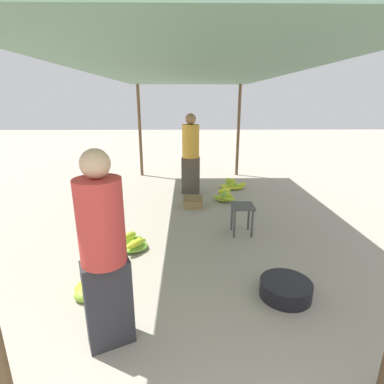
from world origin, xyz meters
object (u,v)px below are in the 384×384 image
Objects in this scene: crate_near at (193,202)px; banana_pile_right_1 at (225,196)px; shopper_walking_mid at (191,153)px; banana_pile_left_1 at (134,243)px; banana_pile_right_0 at (232,184)px; vendor_foreground at (104,251)px; banana_pile_left_0 at (97,285)px; stool at (242,211)px; basin_black at (286,289)px.

banana_pile_right_1 is at bearing 25.23° from crate_near.
crate_near is 1.22m from shopper_walking_mid.
banana_pile_left_1 is 0.83× the size of banana_pile_right_0.
banana_pile_left_0 is at bearing 114.97° from vendor_foreground.
banana_pile_left_0 is at bearing -142.03° from stool.
stool reaches higher than banana_pile_right_1.
vendor_foreground is 1.98m from basin_black.
crate_near is at bearing -154.77° from banana_pile_right_1.
basin_black is 4.13m from banana_pile_right_0.
basin_black is 1.12× the size of banana_pile_left_0.
banana_pile_right_0 is (1.84, 3.02, 0.01)m from banana_pile_left_1.
banana_pile_left_1 is at bearing 75.98° from banana_pile_left_0.
shopper_walking_mid is (0.84, 2.64, 0.83)m from banana_pile_left_1.
banana_pile_left_1 is at bearing -163.68° from stool.
vendor_foreground is 3.48× the size of banana_pile_left_0.
basin_black is 3.00m from crate_near.
shopper_walking_mid is (-0.77, 2.17, 0.53)m from stool.
banana_pile_left_1 is at bearing -121.34° from banana_pile_right_0.
shopper_walking_mid reaches higher than basin_black.
basin_black is 1.02× the size of banana_pile_left_1.
vendor_foreground is at bearing -160.78° from basin_black.
banana_pile_left_1 is 0.31× the size of shopper_walking_mid.
basin_black is at bearing -82.87° from stool.
banana_pile_right_1 is (1.79, 3.03, 0.03)m from banana_pile_left_0.
banana_pile_left_0 is at bearing 176.23° from basin_black.
banana_pile_right_0 is at bearing 84.96° from stool.
shopper_walking_mid reaches higher than banana_pile_left_1.
stool is 0.27× the size of shopper_walking_mid.
banana_pile_right_1 is (-0.27, 3.17, 0.02)m from basin_black.
banana_pile_right_0 reaches higher than banana_pile_left_0.
banana_pile_left_0 is 3.87m from shopper_walking_mid.
basin_black is 1.09× the size of banana_pile_right_1.
shopper_walking_mid is at bearing 109.51° from stool.
banana_pile_right_1 is at bearing 59.48° from banana_pile_left_0.
stool is 1.27× the size of crate_near.
basin_black is 2.13m from banana_pile_left_1.
stool is 1.71m from banana_pile_left_1.
vendor_foreground is 0.97× the size of shopper_walking_mid.
banana_pile_left_0 is at bearing -104.02° from banana_pile_left_1.
banana_pile_left_0 is 0.91× the size of banana_pile_left_1.
vendor_foreground is 3.55× the size of stool.
banana_pile_left_0 is 1.01m from banana_pile_left_1.
stool is at bearing 16.32° from banana_pile_left_1.
basin_black reaches higher than crate_near.
shopper_walking_mid is at bearing 80.26° from vendor_foreground.
banana_pile_right_1 is at bearing -39.94° from shopper_walking_mid.
crate_near is (0.88, 1.74, 0.01)m from banana_pile_left_1.
shopper_walking_mid is at bearing 104.44° from basin_black.
banana_pile_right_1 reaches higher than crate_near.
vendor_foreground is 4.52× the size of crate_near.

